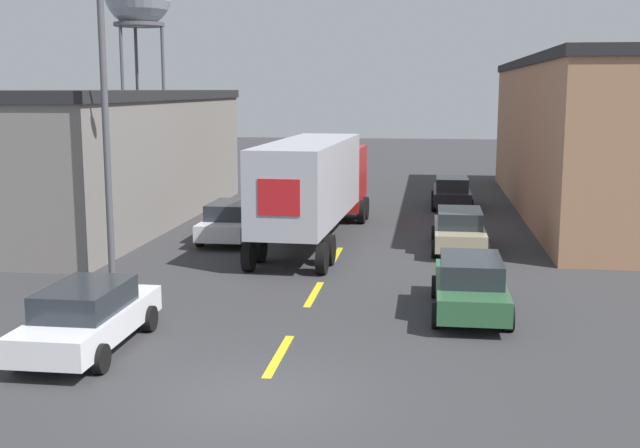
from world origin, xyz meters
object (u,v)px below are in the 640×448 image
(parked_car_left_near, at_px, (88,316))
(parked_car_right_near, at_px, (470,284))
(parked_car_right_far, at_px, (452,192))
(parked_car_right_mid, at_px, (459,229))
(street_lamp, at_px, (113,112))
(parked_car_left_far, at_px, (232,220))
(semi_truck, at_px, (316,181))

(parked_car_left_near, bearing_deg, parked_car_right_near, 25.67)
(parked_car_left_near, xyz_separation_m, parked_car_right_far, (8.48, 22.95, 0.00))
(parked_car_right_mid, distance_m, street_lamp, 12.64)
(street_lamp, bearing_deg, parked_car_left_near, -74.23)
(parked_car_right_mid, distance_m, parked_car_left_far, 8.52)
(parked_car_left_far, height_order, parked_car_right_near, same)
(parked_car_left_near, bearing_deg, parked_car_right_far, 69.72)
(parked_car_right_mid, bearing_deg, semi_truck, 168.70)
(parked_car_left_near, relative_size, parked_car_left_far, 1.00)
(parked_car_right_mid, relative_size, parked_car_left_near, 1.00)
(parked_car_right_mid, xyz_separation_m, parked_car_left_near, (-8.48, -12.30, 0.00))
(parked_car_right_far, bearing_deg, street_lamp, -121.60)
(parked_car_right_far, xyz_separation_m, parked_car_left_far, (-8.48, -9.87, 0.00))
(parked_car_right_mid, distance_m, parked_car_right_far, 10.65)
(parked_car_left_near, relative_size, parked_car_right_near, 1.00)
(parked_car_right_near, bearing_deg, street_lamp, 167.88)
(parked_car_left_near, height_order, parked_car_left_far, same)
(parked_car_left_near, distance_m, parked_car_right_near, 9.41)
(parked_car_right_far, height_order, street_lamp, street_lamp)
(parked_car_right_far, bearing_deg, parked_car_right_mid, -90.00)
(parked_car_right_mid, bearing_deg, parked_car_left_near, -124.58)
(parked_car_right_mid, height_order, parked_car_right_near, same)
(semi_truck, bearing_deg, parked_car_right_mid, -8.92)
(parked_car_right_near, distance_m, street_lamp, 11.32)
(parked_car_right_near, bearing_deg, parked_car_left_near, -154.33)
(parked_car_left_near, relative_size, street_lamp, 0.53)
(semi_truck, height_order, parked_car_left_near, semi_truck)
(parked_car_right_mid, relative_size, parked_car_right_far, 1.00)
(parked_car_right_near, bearing_deg, semi_truck, 119.67)
(semi_truck, relative_size, parked_car_right_far, 2.74)
(semi_truck, bearing_deg, parked_car_left_far, -172.69)
(parked_car_right_mid, xyz_separation_m, parked_car_left_far, (-8.48, 0.78, 0.00))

